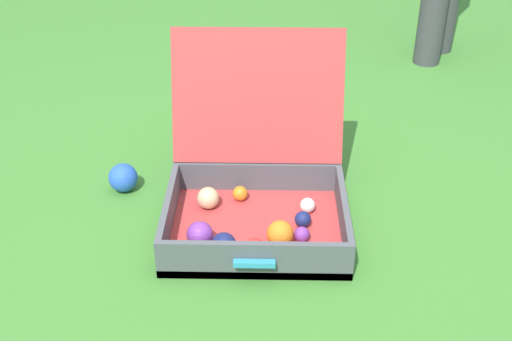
% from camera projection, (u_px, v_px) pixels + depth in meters
% --- Properties ---
extents(ground_plane, '(16.00, 16.00, 0.00)m').
position_uv_depth(ground_plane, '(249.00, 229.00, 1.93)').
color(ground_plane, '#3D7A2D').
extents(open_suitcase, '(0.52, 0.58, 0.51)m').
position_uv_depth(open_suitcase, '(255.00, 188.00, 1.92)').
color(open_suitcase, '#B23838').
rests_on(open_suitcase, ground).
extents(stray_ball_on_grass, '(0.09, 0.09, 0.09)m').
position_uv_depth(stray_ball_on_grass, '(123.00, 178.00, 2.08)').
color(stray_ball_on_grass, blue).
rests_on(stray_ball_on_grass, ground).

